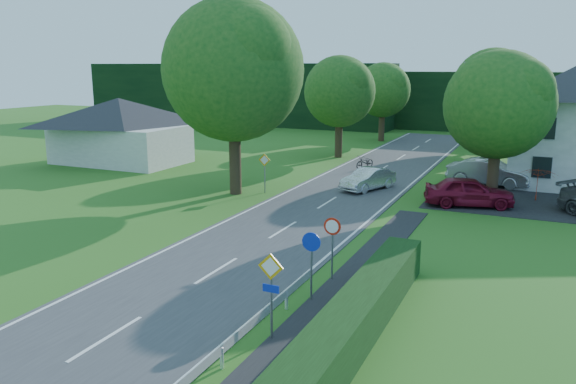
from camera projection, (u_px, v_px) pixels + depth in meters
The scene contains 24 objects.
road at pixel (300, 220), 28.51m from camera, with size 7.00×80.00×0.04m, color #3C3C3F.
parking_pad at pixel (557, 191), 35.20m from camera, with size 14.00×16.00×0.04m, color black.
line_edge_left at pixel (244, 213), 29.82m from camera, with size 0.12×80.00×0.01m, color white.
line_edge_right at pixel (361, 227), 27.19m from camera, with size 0.12×80.00×0.01m, color white.
line_centre at pixel (300, 219), 28.51m from camera, with size 0.12×80.00×0.01m, color white, non-canonical shape.
tree_main at pixel (234, 98), 33.22m from camera, with size 9.40×9.40×11.64m, color #174D17, non-canonical shape.
tree_left_far at pixel (339, 107), 47.36m from camera, with size 7.00×7.00×8.58m, color #174D17, non-canonical shape.
tree_right_far at pixel (492, 107), 44.22m from camera, with size 7.40×7.40×9.09m, color #174D17, non-canonical shape.
tree_left_back at pixel (382, 102), 57.87m from camera, with size 6.60×6.60×8.07m, color #174D17, non-canonical shape.
tree_right_back at pixel (487, 109), 51.90m from camera, with size 6.20×6.20×7.56m, color #174D17, non-canonical shape.
tree_right_mid at pixel (497, 128), 31.24m from camera, with size 7.00×7.00×8.58m, color #174D17, non-canonical shape.
treeline_left at pixel (233, 94), 76.26m from camera, with size 44.00×6.00×8.00m, color black.
treeline_right at pixel (519, 103), 65.36m from camera, with size 30.00×5.00×7.00m, color black.
bungalow_left at pixel (120, 129), 44.89m from camera, with size 11.00×6.50×5.20m.
streetlight at pixel (492, 121), 33.16m from camera, with size 2.03×0.18×8.00m.
sign_priority_right at pixel (271, 280), 15.71m from camera, with size 0.78×0.09×2.59m.
sign_roundabout at pixel (311, 253), 18.40m from camera, with size 0.64×0.08×2.37m.
sign_speed_limit at pixel (332, 234), 20.15m from camera, with size 0.64×0.11×2.37m.
sign_priority_left at pixel (265, 165), 34.38m from camera, with size 0.78×0.09×2.44m.
moving_car at pixel (368, 179), 35.31m from camera, with size 1.44×4.12×1.36m, color silver.
motorcycle at pixel (365, 162), 42.45m from camera, with size 0.69×1.99×1.05m, color black.
parked_car_red at pixel (469, 192), 31.09m from camera, with size 1.94×4.82×1.64m, color maroon.
parked_car_silver_a at pixel (489, 172), 36.55m from camera, with size 1.82×5.23×1.72m, color #A2A3A6.
parasol at pixel (538, 184), 32.34m from camera, with size 2.06×2.10×1.89m, color red.
Camera 1 is at (10.86, -5.28, 7.65)m, focal length 35.00 mm.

